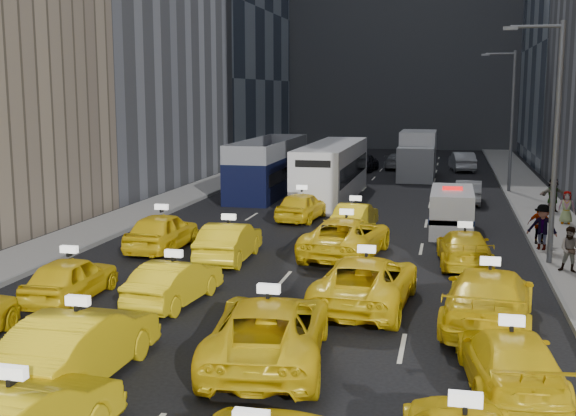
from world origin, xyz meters
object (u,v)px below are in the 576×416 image
Objects in this scene: double_decker at (269,167)px; city_bus at (332,171)px; box_truck at (417,155)px; nypd_van at (452,212)px.

double_decker is 4.48m from city_bus.
box_truck is at bearing 62.75° from city_bus.
nypd_van is at bearing -46.81° from double_decker.
nypd_van is 15.59m from double_decker.
box_truck is (4.57, 11.80, 0.06)m from city_bus.
city_bus is 12.65m from box_truck.
box_truck is (-2.55, 21.16, 0.75)m from nypd_van.
double_decker is 1.54× the size of box_truck.
double_decker reaches higher than nypd_van.
city_bus is at bearing 126.57° from nypd_van.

